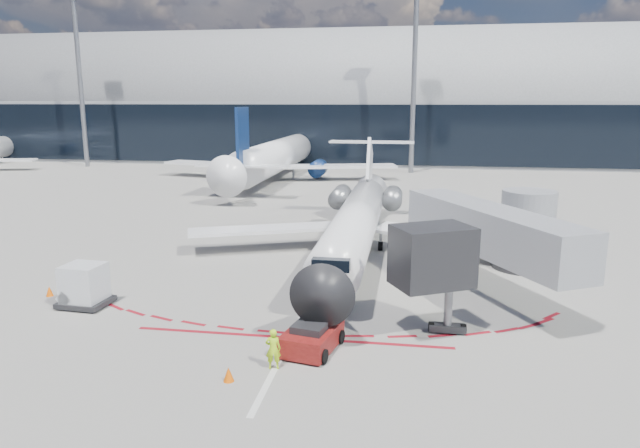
% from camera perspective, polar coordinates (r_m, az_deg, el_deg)
% --- Properties ---
extents(ground, '(260.00, 260.00, 0.00)m').
position_cam_1_polar(ground, '(35.95, 0.84, -4.05)').
color(ground, slate).
rests_on(ground, ground).
extents(apron_centerline, '(0.25, 40.00, 0.01)m').
position_cam_1_polar(apron_centerline, '(37.86, 1.28, -3.21)').
color(apron_centerline, silver).
rests_on(apron_centerline, ground).
extents(apron_stop_bar, '(14.00, 0.25, 0.01)m').
position_cam_1_polar(apron_stop_bar, '(25.28, -2.94, -11.28)').
color(apron_stop_bar, maroon).
rests_on(apron_stop_bar, ground).
extents(terminal_building, '(150.00, 24.15, 24.00)m').
position_cam_1_polar(terminal_building, '(99.27, 6.31, 11.27)').
color(terminal_building, '#96989B').
rests_on(terminal_building, ground).
extents(jet_bridge, '(10.03, 15.20, 4.90)m').
position_cam_1_polar(jet_bridge, '(32.32, 17.52, -0.99)').
color(jet_bridge, '#999BA1').
rests_on(jet_bridge, ground).
extents(light_mast_west, '(0.70, 0.70, 25.00)m').
position_cam_1_polar(light_mast_west, '(96.15, -22.84, 12.76)').
color(light_mast_west, gray).
rests_on(light_mast_west, ground).
extents(light_mast_centre, '(0.70, 0.70, 25.00)m').
position_cam_1_polar(light_mast_centre, '(82.20, 9.36, 13.77)').
color(light_mast_centre, gray).
rests_on(light_mast_centre, ground).
extents(regional_jet, '(23.27, 28.69, 7.19)m').
position_cam_1_polar(regional_jet, '(37.67, 3.73, 0.44)').
color(regional_jet, white).
rests_on(regional_jet, ground).
extents(pushback_tug, '(2.51, 4.79, 1.22)m').
position_cam_1_polar(pushback_tug, '(23.92, -0.83, -11.29)').
color(pushback_tug, '#5B0E0D').
rests_on(pushback_tug, ground).
extents(ramp_worker, '(0.66, 0.50, 1.62)m').
position_cam_1_polar(ramp_worker, '(22.35, -4.71, -12.34)').
color(ramp_worker, '#B9F219').
rests_on(ramp_worker, ground).
extents(uld_container, '(2.42, 2.10, 2.15)m').
position_cam_1_polar(uld_container, '(30.87, -22.51, -5.72)').
color(uld_container, black).
rests_on(uld_container, ground).
extents(safety_cone_left, '(0.38, 0.38, 0.53)m').
position_cam_1_polar(safety_cone_left, '(33.42, -25.43, -6.08)').
color(safety_cone_left, '#E95804').
rests_on(safety_cone_left, ground).
extents(safety_cone_right, '(0.40, 0.40, 0.55)m').
position_cam_1_polar(safety_cone_right, '(21.85, -9.13, -14.61)').
color(safety_cone_right, '#E95804').
rests_on(safety_cone_right, ground).
extents(bg_airliner_1, '(36.44, 38.58, 11.79)m').
position_cam_1_polar(bg_airliner_1, '(75.26, -4.32, 9.02)').
color(bg_airliner_1, white).
rests_on(bg_airliner_1, ground).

